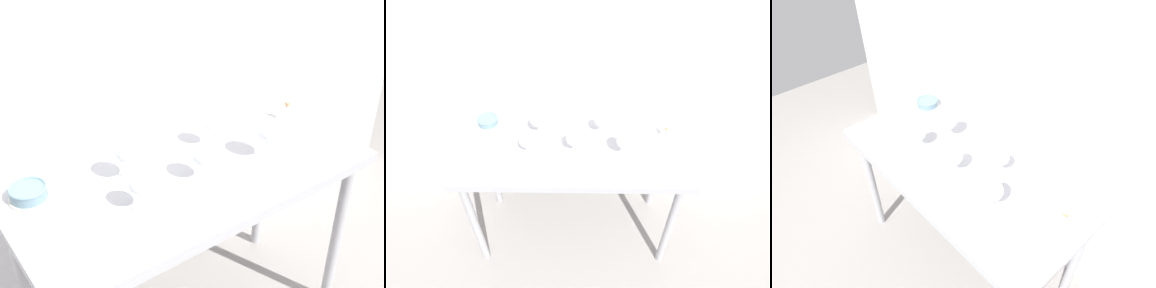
{
  "view_description": "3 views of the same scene",
  "coord_description": "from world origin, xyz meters",
  "views": [
    {
      "loc": [
        -0.94,
        -1.32,
        2.06
      ],
      "look_at": [
        0.04,
        0.05,
        0.99
      ],
      "focal_mm": 48.35,
      "sensor_mm": 36.0,
      "label": 1
    },
    {
      "loc": [
        0.06,
        -1.47,
        2.29
      ],
      "look_at": [
        0.04,
        -0.04,
        0.95
      ],
      "focal_mm": 30.63,
      "sensor_mm": 36.0,
      "label": 2
    },
    {
      "loc": [
        0.96,
        -0.85,
        2.17
      ],
      "look_at": [
        -0.03,
        0.04,
        1.01
      ],
      "focal_mm": 31.72,
      "sensor_mm": 36.0,
      "label": 3
    }
  ],
  "objects": [
    {
      "name": "steel_counter",
      "position": [
        0.0,
        -0.01,
        0.79
      ],
      "size": [
        1.4,
        0.65,
        0.9
      ],
      "color": "#A2A2A7",
      "rests_on": "ground_plane"
    },
    {
      "name": "ground_plane",
      "position": [
        0.0,
        0.0,
        0.0
      ],
      "size": [
        6.0,
        6.0,
        0.0
      ],
      "primitive_type": "plane",
      "color": "gray"
    },
    {
      "name": "wine_glass_near_right",
      "position": [
        0.31,
        -0.09,
        1.02
      ],
      "size": [
        0.1,
        0.1,
        0.18
      ],
      "color": "white",
      "rests_on": "steel_counter"
    },
    {
      "name": "wine_glass_far_left",
      "position": [
        -0.21,
        0.09,
        1.03
      ],
      "size": [
        0.09,
        0.09,
        0.18
      ],
      "color": "white",
      "rests_on": "steel_counter"
    },
    {
      "name": "wine_glass_near_center",
      "position": [
        0.01,
        -0.06,
        1.01
      ],
      "size": [
        0.09,
        0.09,
        0.16
      ],
      "color": "white",
      "rests_on": "steel_counter"
    },
    {
      "name": "wine_glass_far_right",
      "position": [
        0.18,
        0.11,
        1.01
      ],
      "size": [
        0.08,
        0.08,
        0.16
      ],
      "color": "white",
      "rests_on": "steel_counter"
    },
    {
      "name": "back_wall",
      "position": [
        0.0,
        0.49,
        1.3
      ],
      "size": [
        3.8,
        0.04,
        2.6
      ],
      "primitive_type": "cube",
      "color": "silver",
      "rests_on": "ground_plane"
    },
    {
      "name": "decanter_funnel",
      "position": [
        0.59,
        0.08,
        0.94
      ],
      "size": [
        0.1,
        0.1,
        0.13
      ],
      "color": "silver",
      "rests_on": "steel_counter"
    },
    {
      "name": "tasting_bowl",
      "position": [
        -0.56,
        0.2,
        0.93
      ],
      "size": [
        0.15,
        0.15,
        0.05
      ],
      "color": "beige",
      "rests_on": "steel_counter"
    },
    {
      "name": "wine_glass_near_left",
      "position": [
        -0.26,
        -0.08,
        1.01
      ],
      "size": [
        0.08,
        0.08,
        0.15
      ],
      "color": "white",
      "rests_on": "steel_counter"
    },
    {
      "name": "tasting_sheet_upper",
      "position": [
        0.37,
        0.16,
        0.9
      ],
      "size": [
        0.28,
        0.31,
        0.0
      ],
      "primitive_type": "cube",
      "rotation": [
        0.0,
        0.0,
        0.45
      ],
      "color": "white",
      "rests_on": "steel_counter"
    }
  ]
}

